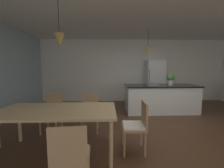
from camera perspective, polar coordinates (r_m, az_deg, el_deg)
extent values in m
cube|color=#4C301E|center=(3.43, 19.52, -19.14)|extent=(10.00, 8.40, 0.04)
cube|color=white|center=(3.39, 21.44, 28.96)|extent=(10.00, 8.40, 0.12)
cube|color=white|center=(6.25, 8.99, 5.37)|extent=(10.00, 0.12, 2.70)
cube|color=tan|center=(2.51, -21.78, -10.14)|extent=(1.94, 0.95, 0.04)
cylinder|color=tan|center=(3.35, -34.02, -13.31)|extent=(0.06, 0.06, 0.74)
cylinder|color=tan|center=(2.87, -0.84, -15.47)|extent=(0.06, 0.06, 0.74)
cylinder|color=tan|center=(2.15, -0.39, -23.29)|extent=(0.06, 0.06, 0.74)
cube|color=#A87F56|center=(1.82, -16.29, -27.25)|extent=(0.43, 0.43, 0.04)
cube|color=white|center=(1.80, -16.33, -26.32)|extent=(0.38, 0.38, 0.03)
cube|color=#A87F56|center=(1.55, -17.88, -23.73)|extent=(0.38, 0.06, 0.42)
cylinder|color=#A87F56|center=(2.12, -20.33, -29.46)|extent=(0.04, 0.04, 0.41)
cylinder|color=#A87F56|center=(2.07, -9.73, -30.11)|extent=(0.04, 0.04, 0.41)
cube|color=#A87F56|center=(2.52, 8.93, -17.23)|extent=(0.42, 0.42, 0.04)
cube|color=white|center=(2.50, 8.94, -16.49)|extent=(0.38, 0.38, 0.03)
cube|color=#A87F56|center=(2.47, 13.26, -12.09)|extent=(0.05, 0.38, 0.42)
cylinder|color=#A87F56|center=(2.45, 5.16, -23.78)|extent=(0.04, 0.04, 0.41)
cylinder|color=#A87F56|center=(2.75, 4.56, -20.25)|extent=(0.04, 0.04, 0.41)
cylinder|color=#A87F56|center=(2.50, 13.66, -23.30)|extent=(0.04, 0.04, 0.41)
cylinder|color=#A87F56|center=(2.79, 11.99, -19.93)|extent=(0.04, 0.04, 0.41)
cube|color=#A87F56|center=(3.47, -23.98, -11.09)|extent=(0.42, 0.42, 0.04)
cube|color=white|center=(3.46, -24.01, -10.53)|extent=(0.37, 0.37, 0.03)
cube|color=#A87F56|center=(3.57, -22.95, -6.74)|extent=(0.38, 0.04, 0.42)
cylinder|color=#A87F56|center=(3.33, -22.27, -15.84)|extent=(0.04, 0.04, 0.41)
cylinder|color=#A87F56|center=(3.47, -27.66, -15.19)|extent=(0.04, 0.04, 0.41)
cylinder|color=#A87F56|center=(3.62, -20.16, -13.93)|extent=(0.04, 0.04, 0.41)
cylinder|color=#A87F56|center=(3.75, -25.17, -13.44)|extent=(0.04, 0.04, 0.41)
cube|color=#A87F56|center=(3.25, -9.20, -11.79)|extent=(0.40, 0.40, 0.04)
cube|color=white|center=(3.24, -9.21, -11.20)|extent=(0.36, 0.36, 0.03)
cube|color=#A87F56|center=(3.36, -8.91, -7.11)|extent=(0.38, 0.03, 0.42)
cylinder|color=#A87F56|center=(3.15, -6.29, -16.68)|extent=(0.04, 0.04, 0.41)
cylinder|color=#A87F56|center=(3.19, -12.66, -16.50)|extent=(0.04, 0.04, 0.41)
cylinder|color=#A87F56|center=(3.47, -5.92, -14.50)|extent=(0.04, 0.04, 0.41)
cylinder|color=#A87F56|center=(3.50, -11.66, -14.38)|extent=(0.04, 0.04, 0.41)
cube|color=silver|center=(4.91, 19.33, -5.79)|extent=(2.28, 0.86, 0.88)
cube|color=black|center=(4.84, 19.51, -0.68)|extent=(2.34, 0.92, 0.04)
cube|color=gray|center=(4.75, 16.60, -0.41)|extent=(0.36, 0.30, 0.01)
cube|color=silver|center=(6.10, 17.13, 0.92)|extent=(0.73, 0.64, 1.80)
cylinder|color=#4C4C4C|center=(5.67, 15.16, 0.61)|extent=(0.02, 0.02, 1.08)
cylinder|color=black|center=(2.66, -21.39, 26.21)|extent=(0.01, 0.01, 0.69)
cone|color=olive|center=(2.53, -20.97, 16.71)|extent=(0.18, 0.18, 0.20)
cylinder|color=black|center=(4.76, 14.83, 17.91)|extent=(0.01, 0.01, 0.57)
cone|color=olive|center=(4.69, 14.69, 12.97)|extent=(0.17, 0.17, 0.25)
cylinder|color=beige|center=(4.96, 23.03, 0.49)|extent=(0.17, 0.17, 0.16)
sphere|color=#478C42|center=(4.94, 23.12, 2.62)|extent=(0.25, 0.25, 0.25)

